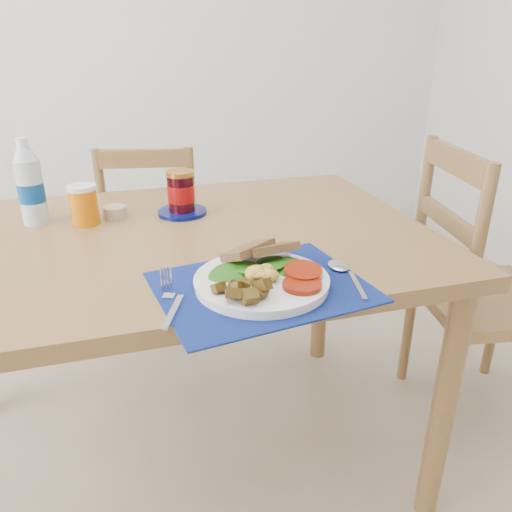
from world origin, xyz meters
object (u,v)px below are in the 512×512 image
(chair_far, at_px, (152,223))
(chair_end, at_px, (475,262))
(breakfast_plate, at_px, (260,279))
(water_bottle, at_px, (30,187))
(juice_glass, at_px, (84,206))
(jam_on_saucer, at_px, (181,195))

(chair_far, height_order, chair_end, chair_end)
(chair_end, xyz_separation_m, breakfast_plate, (-0.80, -0.31, 0.20))
(chair_far, distance_m, water_bottle, 0.69)
(chair_far, bearing_deg, juice_glass, 79.73)
(breakfast_plate, bearing_deg, chair_end, -1.88)
(chair_end, relative_size, water_bottle, 4.84)
(chair_end, relative_size, juice_glass, 11.00)
(chair_far, xyz_separation_m, breakfast_plate, (0.13, -1.06, 0.24))
(breakfast_plate, bearing_deg, chair_far, 73.89)
(chair_end, height_order, jam_on_saucer, chair_end)
(chair_end, height_order, juice_glass, chair_end)
(chair_end, bearing_deg, juice_glass, 90.94)
(water_bottle, distance_m, jam_on_saucer, 0.40)
(chair_far, height_order, water_bottle, chair_far)
(chair_far, xyz_separation_m, juice_glass, (-0.21, -0.56, 0.27))
(breakfast_plate, height_order, juice_glass, juice_glass)
(juice_glass, bearing_deg, chair_end, -9.45)
(water_bottle, distance_m, juice_glass, 0.15)
(chair_far, relative_size, juice_glass, 10.10)
(breakfast_plate, xyz_separation_m, juice_glass, (-0.34, 0.50, 0.03))
(juice_glass, bearing_deg, jam_on_saucer, 2.47)
(chair_end, relative_size, jam_on_saucer, 8.06)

